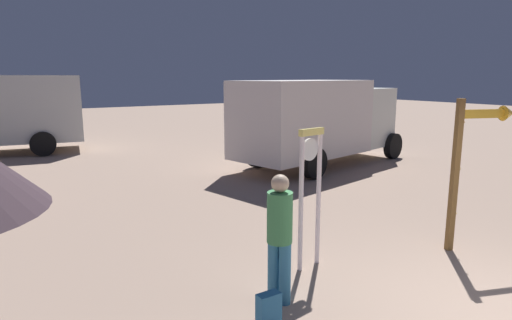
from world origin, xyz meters
TOP-DOWN VIEW (x-y plane):
  - standing_clock at (-1.08, 2.53)m, footprint 0.48×0.16m
  - arrow_sign at (1.65, 1.64)m, footprint 1.06×0.53m
  - person_near_clock at (-2.10, 1.89)m, footprint 0.32×0.32m
  - backpack at (-2.57, 1.44)m, footprint 0.28×0.18m
  - box_truck_near at (4.12, 8.45)m, footprint 6.75×3.67m

SIDE VIEW (x-z plane):
  - backpack at x=-2.57m, z-range -0.01..0.44m
  - person_near_clock at x=-2.10m, z-range 0.10..1.80m
  - standing_clock at x=-1.08m, z-range 0.22..2.36m
  - box_truck_near at x=4.12m, z-range 0.16..2.93m
  - arrow_sign at x=1.65m, z-range 0.45..2.99m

